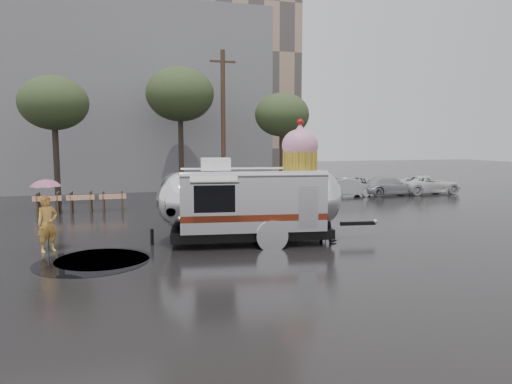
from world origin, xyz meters
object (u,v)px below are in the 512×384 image
object	(u,v)px
airstream_trailer	(253,198)
person_right	(326,216)
person_left	(48,224)
tripod	(303,212)

from	to	relation	value
airstream_trailer	person_right	world-z (taller)	airstream_trailer
person_left	person_right	bearing A→B (deg)	-40.01
airstream_trailer	tripod	distance (m)	2.06
person_right	tripod	size ratio (longest dim) A/B	1.15
airstream_trailer	tripod	world-z (taller)	airstream_trailer
airstream_trailer	tripod	size ratio (longest dim) A/B	5.26
airstream_trailer	person_right	bearing A→B (deg)	-6.30
airstream_trailer	person_right	distance (m)	2.61
tripod	person_left	bearing A→B (deg)	-157.12
airstream_trailer	person_left	xyz separation A→B (m)	(-6.62, 0.36, -0.62)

